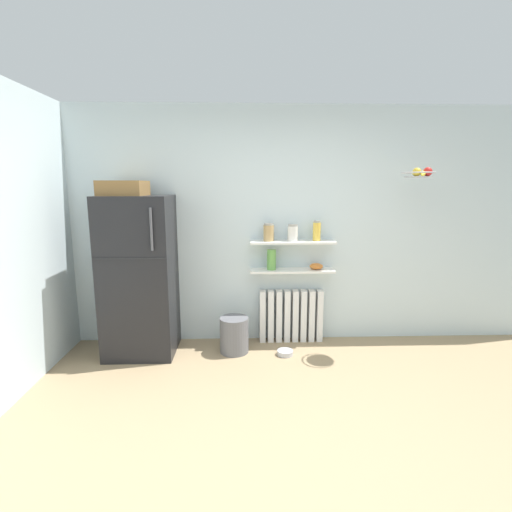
{
  "coord_description": "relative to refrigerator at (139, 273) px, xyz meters",
  "views": [
    {
      "loc": [
        -0.32,
        -2.2,
        1.76
      ],
      "look_at": [
        -0.2,
        1.6,
        1.05
      ],
      "focal_mm": 26.8,
      "sensor_mm": 36.0,
      "label": 1
    }
  ],
  "objects": [
    {
      "name": "wall_shelf_upper",
      "position": [
        1.62,
        0.2,
        0.29
      ],
      "size": [
        0.92,
        0.22,
        0.02
      ],
      "primitive_type": "cube",
      "color": "white"
    },
    {
      "name": "wall_shelf_lower",
      "position": [
        1.62,
        0.2,
        -0.03
      ],
      "size": [
        0.92,
        0.22,
        0.02
      ],
      "primitive_type": "cube",
      "color": "white"
    },
    {
      "name": "hanging_fruit_basket",
      "position": [
        2.82,
        -0.11,
        1.01
      ],
      "size": [
        0.32,
        0.32,
        0.1
      ],
      "color": "#B2B2B7"
    },
    {
      "name": "refrigerator",
      "position": [
        0.0,
        0.0,
        0.0
      ],
      "size": [
        0.7,
        0.65,
        1.8
      ],
      "color": "black",
      "rests_on": "ground_plane"
    },
    {
      "name": "storage_jar_0",
      "position": [
        1.36,
        0.2,
        0.4
      ],
      "size": [
        0.11,
        0.11,
        0.19
      ],
      "color": "tan",
      "rests_on": "wall_shelf_upper"
    },
    {
      "name": "ground_plane",
      "position": [
        1.41,
        -1.19,
        -0.86
      ],
      "size": [
        7.04,
        7.04,
        0.0
      ],
      "primitive_type": "plane",
      "color": "#9E8460"
    },
    {
      "name": "vase",
      "position": [
        1.39,
        0.2,
        0.09
      ],
      "size": [
        0.1,
        0.1,
        0.22
      ],
      "primitive_type": "cylinder",
      "color": "#66A84C",
      "rests_on": "wall_shelf_lower"
    },
    {
      "name": "radiator",
      "position": [
        1.62,
        0.23,
        -0.56
      ],
      "size": [
        0.71,
        0.12,
        0.59
      ],
      "color": "white",
      "rests_on": "ground_plane"
    },
    {
      "name": "storage_jar_1",
      "position": [
        1.62,
        0.2,
        0.39
      ],
      "size": [
        0.11,
        0.11,
        0.18
      ],
      "color": "silver",
      "rests_on": "wall_shelf_upper"
    },
    {
      "name": "pet_food_bowl",
      "position": [
        1.52,
        -0.15,
        -0.83
      ],
      "size": [
        0.17,
        0.17,
        0.05
      ],
      "primitive_type": "cylinder",
      "color": "#B7B7BC",
      "rests_on": "ground_plane"
    },
    {
      "name": "trash_bin",
      "position": [
        0.98,
        -0.05,
        -0.67
      ],
      "size": [
        0.3,
        0.3,
        0.38
      ],
      "primitive_type": "cylinder",
      "color": "slate",
      "rests_on": "ground_plane"
    },
    {
      "name": "shelf_bowl",
      "position": [
        1.89,
        0.2,
        0.02
      ],
      "size": [
        0.15,
        0.15,
        0.07
      ],
      "primitive_type": "ellipsoid",
      "color": "orange",
      "rests_on": "wall_shelf_lower"
    },
    {
      "name": "storage_jar_2",
      "position": [
        1.88,
        0.2,
        0.41
      ],
      "size": [
        0.08,
        0.08,
        0.22
      ],
      "color": "yellow",
      "rests_on": "wall_shelf_upper"
    },
    {
      "name": "back_wall",
      "position": [
        1.41,
        0.36,
        0.44
      ],
      "size": [
        7.04,
        0.1,
        2.6
      ],
      "primitive_type": "cube",
      "color": "silver",
      "rests_on": "ground_plane"
    }
  ]
}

